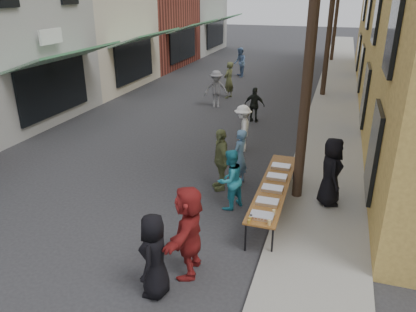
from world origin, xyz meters
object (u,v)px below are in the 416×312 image
Objects in this scene: utility_pole_far at (338,1)px; server at (331,172)px; utility_pole_mid at (332,6)px; catering_tray_sausage at (262,216)px; guest_front_a at (154,256)px; serving_table at (274,186)px; guest_front_c at (230,180)px; utility_pole_near at (312,26)px.

server is (0.81, -24.20, -3.50)m from utility_pole_far.
utility_pole_mid is 12.00m from utility_pole_far.
utility_pole_mid is 18.00× the size of catering_tray_sausage.
guest_front_a is (-1.58, -2.03, 0.04)m from catering_tray_sausage.
utility_pole_far is at bearing 88.85° from serving_table.
serving_table is 8.00× the size of catering_tray_sausage.
guest_front_a is at bearing -94.16° from utility_pole_far.
guest_front_c reaches higher than catering_tray_sausage.
utility_pole_far is 28.88m from guest_front_a.
utility_pole_near is 1.00× the size of utility_pole_mid.
catering_tray_sausage is (-0.00, -1.65, 0.08)m from serving_table.
utility_pole_near is at bearing -90.00° from utility_pole_far.
utility_pole_mid reaches higher than catering_tray_sausage.
guest_front_a reaches higher than guest_front_c.
serving_table is (-0.50, -12.89, -3.79)m from utility_pole_mid.
utility_pole_near is 4.17m from guest_front_c.
utility_pole_near is 6.22m from guest_front_a.
utility_pole_near reaches higher than server.
utility_pole_near is 3.92m from serving_table.
utility_pole_mid is at bearing 90.00° from utility_pole_near.
utility_pole_near is at bearing 63.58° from server.
guest_front_c is at bearing 167.55° from guest_front_a.
server reaches higher than guest_front_c.
server is (1.31, 0.69, 0.29)m from serving_table.
utility_pole_far is at bearing -154.09° from guest_front_c.
guest_front_c is at bearing -93.68° from utility_pole_far.
server is at bearing -13.80° from utility_pole_near.
guest_front_c is (-1.61, -25.04, -3.70)m from utility_pole_far.
utility_pole_near is at bearing 152.52° from guest_front_c.
utility_pole_far is at bearing 88.92° from catering_tray_sausage.
guest_front_c is (-1.61, -13.04, -3.70)m from utility_pole_mid.
serving_table is 2.22× the size of server.
utility_pole_mid is at bearing 87.78° from serving_table.
utility_pole_near is at bearing 150.62° from guest_front_a.
catering_tray_sausage is 2.69m from server.
utility_pole_near is 5.00× the size of server.
server is at bearing 138.77° from guest_front_c.
serving_table is (-0.50, -0.89, -3.79)m from utility_pole_near.
serving_table is at bearing -92.22° from utility_pole_mid.
catering_tray_sausage is at bearing 66.23° from guest_front_c.
utility_pole_far is 2.25× the size of serving_table.
catering_tray_sausage is at bearing -91.08° from utility_pole_far.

